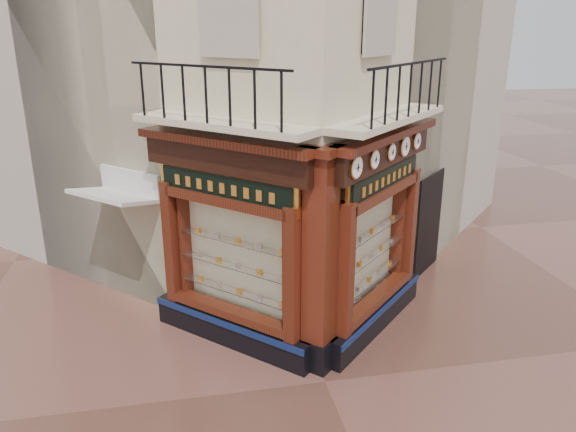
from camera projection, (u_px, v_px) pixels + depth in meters
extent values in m
plane|color=#523026|center=(325.00, 382.00, 9.55)|extent=(80.00, 80.00, 0.00)
cube|color=beige|center=(264.00, 14.00, 13.32)|extent=(11.31, 11.31, 12.00)
cube|color=#B0A899|center=(161.00, 34.00, 15.32)|extent=(11.31, 11.31, 11.00)
cube|color=#B0A899|center=(336.00, 34.00, 16.23)|extent=(11.31, 11.31, 11.00)
cube|color=black|center=(231.00, 330.00, 10.63)|extent=(2.72, 2.72, 0.55)
cube|color=#0E1B46|center=(224.00, 325.00, 10.41)|extent=(2.50, 2.50, 0.12)
cube|color=#37160A|center=(293.00, 276.00, 9.40)|extent=(0.37, 0.37, 2.45)
cube|color=#37160A|center=(173.00, 242.00, 10.88)|extent=(0.37, 0.37, 2.45)
cube|color=beige|center=(240.00, 253.00, 10.41)|extent=(1.80, 1.80, 2.10)
cube|color=black|center=(226.00, 159.00, 9.56)|extent=(2.69, 2.69, 0.50)
cube|color=#37160A|center=(222.00, 141.00, 9.41)|extent=(2.86, 2.86, 0.14)
cube|color=black|center=(375.00, 316.00, 11.16)|extent=(2.72, 2.72, 0.55)
cube|color=#0E1B46|center=(385.00, 309.00, 10.99)|extent=(2.50, 2.50, 0.12)
cube|color=#37160A|center=(344.00, 271.00, 9.57)|extent=(0.37, 0.37, 2.45)
cube|color=#37160A|center=(408.00, 225.00, 11.77)|extent=(0.37, 0.37, 2.45)
cube|color=beige|center=(364.00, 244.00, 10.85)|extent=(1.80, 1.80, 2.10)
cube|color=black|center=(384.00, 152.00, 10.09)|extent=(2.69, 2.69, 0.50)
cube|color=#37160A|center=(388.00, 135.00, 9.95)|extent=(2.86, 2.86, 0.14)
cube|color=black|center=(318.00, 352.00, 9.93)|extent=(0.78, 0.78, 0.55)
cube|color=#37160A|center=(320.00, 251.00, 9.30)|extent=(0.64, 0.64, 3.50)
cube|color=#37160A|center=(322.00, 150.00, 8.75)|extent=(0.85, 0.85, 0.14)
cube|color=beige|center=(221.00, 124.00, 9.30)|extent=(2.97, 2.97, 0.12)
cube|color=black|center=(205.00, 66.00, 8.73)|extent=(2.36, 2.36, 0.04)
cube|color=beige|center=(390.00, 119.00, 9.84)|extent=(2.97, 2.97, 0.12)
cube|color=black|center=(412.00, 63.00, 9.36)|extent=(2.36, 2.36, 0.04)
cylinder|color=#B9763D|center=(356.00, 167.00, 8.89)|extent=(0.31, 0.31, 0.39)
cylinder|color=white|center=(357.00, 168.00, 8.88)|extent=(0.25, 0.25, 0.33)
cube|color=black|center=(358.00, 168.00, 8.87)|extent=(0.02, 0.02, 0.13)
cube|color=black|center=(358.00, 168.00, 8.87)|extent=(0.08, 0.08, 0.01)
cylinder|color=#B9763D|center=(374.00, 159.00, 9.41)|extent=(0.28, 0.28, 0.34)
cylinder|color=white|center=(375.00, 160.00, 9.39)|extent=(0.22, 0.22, 0.29)
cube|color=black|center=(376.00, 160.00, 9.39)|extent=(0.02, 0.02, 0.11)
cube|color=black|center=(376.00, 160.00, 9.39)|extent=(0.07, 0.07, 0.01)
cylinder|color=#B9763D|center=(391.00, 152.00, 9.95)|extent=(0.26, 0.26, 0.32)
cylinder|color=white|center=(392.00, 152.00, 9.94)|extent=(0.21, 0.21, 0.28)
cube|color=black|center=(393.00, 152.00, 9.93)|extent=(0.02, 0.02, 0.11)
cube|color=black|center=(393.00, 152.00, 9.93)|extent=(0.07, 0.07, 0.01)
cylinder|color=#B9763D|center=(404.00, 146.00, 10.44)|extent=(0.32, 0.32, 0.41)
cylinder|color=white|center=(406.00, 146.00, 10.42)|extent=(0.26, 0.26, 0.35)
cube|color=black|center=(407.00, 146.00, 10.42)|extent=(0.02, 0.02, 0.14)
cube|color=black|center=(407.00, 146.00, 10.42)|extent=(0.08, 0.08, 0.01)
cylinder|color=#B9763D|center=(416.00, 141.00, 10.90)|extent=(0.28, 0.28, 0.34)
cylinder|color=white|center=(418.00, 141.00, 10.89)|extent=(0.22, 0.22, 0.29)
cube|color=black|center=(418.00, 141.00, 10.88)|extent=(0.02, 0.02, 0.11)
cube|color=black|center=(418.00, 141.00, 10.88)|extent=(0.07, 0.07, 0.01)
cube|color=gold|center=(225.00, 187.00, 9.69)|extent=(2.20, 2.20, 0.59)
cube|color=black|center=(224.00, 188.00, 9.66)|extent=(2.05, 2.05, 0.44)
cube|color=gold|center=(384.00, 179.00, 10.23)|extent=(2.08, 2.08, 0.56)
cube|color=black|center=(386.00, 179.00, 10.21)|extent=(1.94, 1.94, 0.42)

